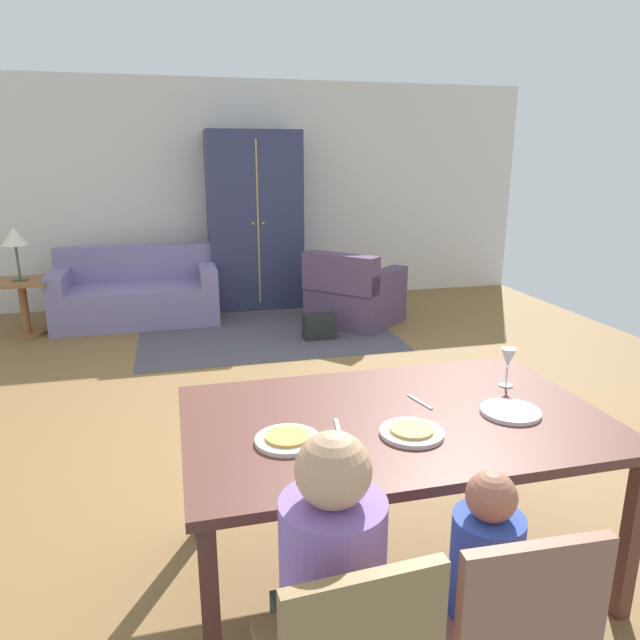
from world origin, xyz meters
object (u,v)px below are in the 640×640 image
Objects in this scene: plate_near_child at (412,433)px; dining_table at (394,430)px; plate_near_woman at (510,412)px; couch at (137,295)px; person_child at (476,607)px; table_lamp at (15,238)px; armoire at (255,221)px; wine_glass at (508,359)px; person_man at (328,613)px; handbag at (319,326)px; plate_near_man at (288,440)px; side_table at (23,299)px; dining_chair_child at (506,633)px; armchair at (353,296)px.

dining_table is at bearing 90.00° from plate_near_child.
plate_near_child is 1.00× the size of plate_near_woman.
couch is at bearing 105.51° from dining_table.
person_child is at bearing -89.90° from dining_table.
plate_near_woman is 0.46× the size of table_lamp.
table_lamp is (-2.52, -0.64, -0.04)m from armoire.
table_lamp is (-1.11, -0.26, 0.71)m from couch.
dining_table is 6.98× the size of plate_near_child.
person_man reaches higher than wine_glass.
plate_near_man is at bearing -105.97° from handbag.
table_lamp is (-3.02, 4.17, 0.12)m from wine_glass.
wine_glass is at bearing 15.14° from plate_near_man.
table_lamp is (-0.00, 0.00, 0.63)m from side_table.
person_man is 1.28× the size of dining_chair_child.
handbag is (1.82, -1.16, -0.17)m from couch.
armchair is 3.54m from table_lamp.
table_lamp is (-3.44, 0.44, 0.69)m from armchair.
person_man reaches higher than plate_near_woman.
plate_near_woman is at bearing -117.92° from wine_glass.
person_man is 3.47× the size of handbag.
plate_near_child is 0.14× the size of couch.
plate_near_child is 3.72m from handbag.
plate_near_woman is 0.14× the size of couch.
plate_near_man reaches higher than side_table.
wine_glass reaches higher than plate_near_woman.
person_child is at bearing -51.94° from plate_near_man.
person_man is at bearing -69.38° from table_lamp.
plate_near_man is 4.33m from armchair.
dining_chair_child is at bearing -120.22° from wine_glass.
person_man is at bearing -131.26° from plate_near_child.
plate_near_man is 0.12× the size of armoire.
person_man is at bearing 159.91° from dining_chair_child.
plate_near_child is 0.21× the size of armchair.
wine_glass is at bearing -66.69° from couch.
person_man reaches higher than plate_near_child.
plate_near_man is at bearing 89.80° from person_man.
side_table is at bearing 118.83° from dining_table.
armchair is (0.42, 3.73, -0.57)m from wine_glass.
armoire is (0.61, 5.71, 0.54)m from person_man.
plate_near_child is 0.78× the size of handbag.
armoire is at bearing 14.18° from table_lamp.
person_child is at bearing -127.03° from plate_near_woman.
plate_near_child is at bearing 48.74° from person_man.
handbag is at bearing 81.52° from plate_near_child.
person_child is at bearing -124.44° from wine_glass.
armoire is at bearing 83.23° from plate_near_man.
side_table is at bearing -166.96° from couch.
handbag is (0.42, -1.54, -0.92)m from armoire.
plate_near_man is 0.96m from dining_chair_child.
couch is (-0.80, 5.33, -0.21)m from person_man.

